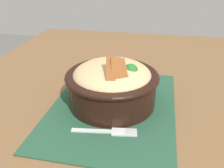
% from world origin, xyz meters
% --- Properties ---
extents(table, '(1.33, 0.86, 0.78)m').
position_xyz_m(table, '(0.00, 0.00, 0.70)').
color(table, brown).
rests_on(table, ground_plane).
extents(placemat, '(0.39, 0.29, 0.00)m').
position_xyz_m(placemat, '(-0.02, 0.02, 0.78)').
color(placemat, '#1E422D').
rests_on(placemat, table).
extents(bowl, '(0.22, 0.22, 0.13)m').
position_xyz_m(bowl, '(-0.03, 0.01, 0.83)').
color(bowl, black).
rests_on(bowl, placemat).
extents(fork, '(0.03, 0.13, 0.00)m').
position_xyz_m(fork, '(0.08, 0.02, 0.78)').
color(fork, '#BCBCBC').
rests_on(fork, placemat).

